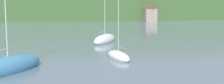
{
  "coord_description": "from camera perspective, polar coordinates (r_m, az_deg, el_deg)",
  "views": [
    {
      "loc": [
        -3.95,
        18.15,
        4.88
      ],
      "look_at": [
        0.0,
        44.31,
        1.59
      ],
      "focal_mm": 43.22,
      "sensor_mm": 36.0,
      "label": 1
    }
  ],
  "objects": [
    {
      "name": "shore_building_westcentral",
      "position": [
        102.4,
        7.97,
        6.15
      ],
      "size": [
        4.45,
        5.98,
        6.83
      ],
      "color": "gray",
      "rests_on": "ground_plane"
    },
    {
      "name": "sailboat_mid_6",
      "position": [
        22.21,
        -21.1,
        -5.03
      ],
      "size": [
        5.36,
        6.74,
        9.44
      ],
      "rotation": [
        0.0,
        0.0,
        0.98
      ],
      "color": "teal",
      "rests_on": "ground_plane"
    },
    {
      "name": "sailboat_far_3",
      "position": [
        39.11,
        -1.51,
        0.48
      ],
      "size": [
        4.96,
        7.09,
        7.7
      ],
      "rotation": [
        0.0,
        0.0,
        1.1
      ],
      "color": "white",
      "rests_on": "ground_plane"
    },
    {
      "name": "sailboat_mid_1",
      "position": [
        26.44,
        1.35,
        -3.02
      ],
      "size": [
        2.3,
        4.79,
        6.59
      ],
      "rotation": [
        0.0,
        0.0,
        1.78
      ],
      "color": "white",
      "rests_on": "ground_plane"
    },
    {
      "name": "wooded_hillside",
      "position": [
        134.0,
        -14.77,
        7.42
      ],
      "size": [
        352.0,
        52.86,
        28.6
      ],
      "color": "#38562D",
      "rests_on": "ground_plane"
    }
  ]
}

